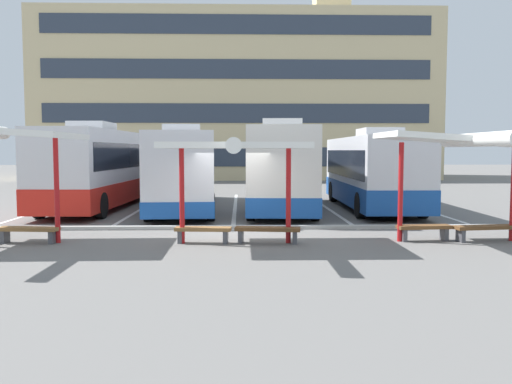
{
  "coord_description": "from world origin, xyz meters",
  "views": [
    {
      "loc": [
        0.25,
        -17.34,
        2.58
      ],
      "look_at": [
        0.81,
        2.35,
        1.07
      ],
      "focal_mm": 38.2,
      "sensor_mm": 36.0,
      "label": 1
    }
  ],
  "objects": [
    {
      "name": "coach_bus_2",
      "position": [
        2.01,
        6.1,
        1.8
      ],
      "size": [
        3.21,
        10.61,
        3.82
      ],
      "color": "silver",
      "rests_on": "ground"
    },
    {
      "name": "coach_bus_3",
      "position": [
        6.05,
        6.48,
        1.59
      ],
      "size": [
        2.82,
        10.16,
        3.5
      ],
      "color": "silver",
      "rests_on": "ground"
    },
    {
      "name": "platform_kerb",
      "position": [
        0.0,
        0.35,
        0.06
      ],
      "size": [
        44.0,
        0.24,
        0.12
      ],
      "primitive_type": "cube",
      "color": "#ADADA8",
      "rests_on": "ground"
    },
    {
      "name": "lane_stripe_2",
      "position": [
        0.0,
        7.2,
        0.0
      ],
      "size": [
        0.16,
        14.0,
        0.01
      ],
      "primitive_type": "cube",
      "color": "white",
      "rests_on": "ground"
    },
    {
      "name": "waiting_shelter_2",
      "position": [
        6.39,
        -2.41,
        2.81
      ],
      "size": [
        4.23,
        4.6,
        3.1
      ],
      "color": "red",
      "rests_on": "ground"
    },
    {
      "name": "coach_bus_0",
      "position": [
        -6.02,
        7.73,
        1.74
      ],
      "size": [
        3.08,
        12.15,
        3.78
      ],
      "color": "silver",
      "rests_on": "ground"
    },
    {
      "name": "coach_bus_1",
      "position": [
        -2.25,
        6.79,
        1.71
      ],
      "size": [
        3.27,
        12.01,
        3.62
      ],
      "color": "silver",
      "rests_on": "ground"
    },
    {
      "name": "waiting_shelter_1",
      "position": [
        0.11,
        -2.59,
        2.66
      ],
      "size": [
        3.95,
        5.0,
        2.87
      ],
      "color": "red",
      "rests_on": "ground"
    },
    {
      "name": "lane_stripe_0",
      "position": [
        -8.25,
        7.2,
        0.0
      ],
      "size": [
        0.16,
        14.0,
        0.01
      ],
      "primitive_type": "cube",
      "color": "white",
      "rests_on": "ground"
    },
    {
      "name": "terminal_building",
      "position": [
        0.04,
        35.05,
        7.39
      ],
      "size": [
        35.44,
        12.44,
        17.5
      ],
      "color": "#D1BC8C",
      "rests_on": "ground"
    },
    {
      "name": "lane_stripe_1",
      "position": [
        -4.13,
        7.2,
        0.0
      ],
      "size": [
        0.16,
        14.0,
        0.01
      ],
      "primitive_type": "cube",
      "color": "white",
      "rests_on": "ground"
    },
    {
      "name": "bench_4",
      "position": [
        5.49,
        -2.08,
        0.33
      ],
      "size": [
        1.57,
        0.57,
        0.45
      ],
      "color": "brown",
      "rests_on": "ground"
    },
    {
      "name": "ground_plane",
      "position": [
        0.0,
        0.0,
        0.0
      ],
      "size": [
        160.0,
        160.0,
        0.0
      ],
      "primitive_type": "plane",
      "color": "slate"
    },
    {
      "name": "bench_5",
      "position": [
        7.29,
        -2.19,
        0.34
      ],
      "size": [
        2.0,
        0.68,
        0.45
      ],
      "color": "brown",
      "rests_on": "ground"
    },
    {
      "name": "bench_3",
      "position": [
        1.01,
        -2.36,
        0.34
      ],
      "size": [
        1.85,
        0.66,
        0.45
      ],
      "color": "brown",
      "rests_on": "ground"
    },
    {
      "name": "lane_stripe_3",
      "position": [
        4.13,
        7.2,
        0.0
      ],
      "size": [
        0.16,
        14.0,
        0.01
      ],
      "primitive_type": "cube",
      "color": "white",
      "rests_on": "ground"
    },
    {
      "name": "bench_1",
      "position": [
        -5.65,
        -2.16,
        0.34
      ],
      "size": [
        1.71,
        0.6,
        0.45
      ],
      "color": "brown",
      "rests_on": "ground"
    },
    {
      "name": "bench_2",
      "position": [
        -0.79,
        -2.3,
        0.33
      ],
      "size": [
        1.59,
        0.55,
        0.45
      ],
      "color": "brown",
      "rests_on": "ground"
    },
    {
      "name": "lane_stripe_4",
      "position": [
        8.25,
        7.2,
        0.0
      ],
      "size": [
        0.16,
        14.0,
        0.01
      ],
      "primitive_type": "cube",
      "color": "white",
      "rests_on": "ground"
    }
  ]
}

